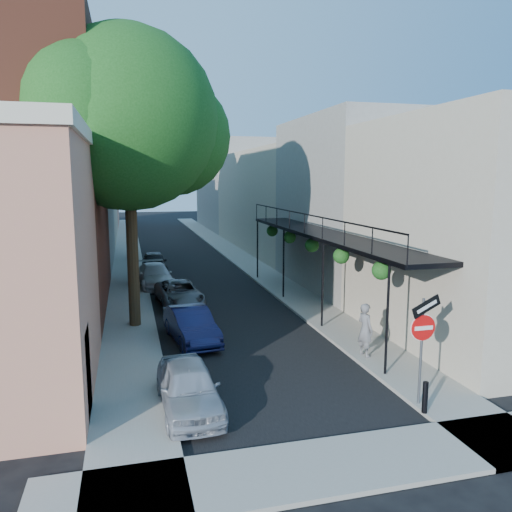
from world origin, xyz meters
TOP-DOWN VIEW (x-y plane):
  - ground at (0.00, 0.00)m, footprint 160.00×160.00m
  - road_surface at (0.00, 30.00)m, footprint 6.00×64.00m
  - sidewalk_left at (-4.00, 30.00)m, footprint 2.00×64.00m
  - sidewalk_right at (4.00, 30.00)m, footprint 2.00×64.00m
  - sidewalk_cross at (0.00, -1.00)m, footprint 12.00×2.00m
  - buildings_left at (-9.30, 28.76)m, footprint 10.10×59.10m
  - buildings_right at (8.99, 29.49)m, footprint 9.80×55.00m
  - sign_post at (3.16, 0.97)m, footprint 0.89×0.17m
  - bollard at (3.00, 0.50)m, footprint 0.14×0.14m
  - oak_near at (-3.37, 10.26)m, footprint 7.48×6.80m
  - oak_mid at (-3.42, 18.23)m, footprint 6.60×6.00m
  - oak_far at (-3.35, 27.27)m, footprint 7.70×7.00m
  - parked_car_a at (-2.60, 2.35)m, footprint 1.55×3.66m
  - parked_car_b at (-1.86, 7.73)m, footprint 1.79×3.89m
  - parked_car_c at (-1.73, 13.07)m, footprint 2.22×4.22m
  - parked_car_d at (-2.60, 17.51)m, footprint 2.04×4.34m
  - parked_car_e at (-2.42, 21.79)m, footprint 1.52×3.74m
  - pedestrian at (3.40, 4.54)m, footprint 0.56×0.72m

SIDE VIEW (x-z plane):
  - ground at x=0.00m, z-range 0.00..0.00m
  - road_surface at x=0.00m, z-range 0.00..0.01m
  - sidewalk_left at x=-4.00m, z-range 0.00..0.12m
  - sidewalk_right at x=4.00m, z-range 0.00..0.12m
  - sidewalk_cross at x=0.00m, z-range 0.00..0.12m
  - bollard at x=3.00m, z-range 0.12..0.92m
  - parked_car_c at x=-1.73m, z-range 0.00..1.13m
  - parked_car_d at x=-2.60m, z-range 0.00..1.23m
  - parked_car_a at x=-2.60m, z-range 0.00..1.23m
  - parked_car_b at x=-1.86m, z-range 0.00..1.24m
  - parked_car_e at x=-2.42m, z-range 0.00..1.27m
  - pedestrian at x=3.40m, z-range 0.12..1.88m
  - sign_post at x=3.16m, z-range 0.54..3.53m
  - buildings_right at x=8.99m, z-range -0.58..9.42m
  - buildings_left at x=-9.30m, z-range -1.06..10.94m
  - oak_mid at x=-3.42m, z-range 1.96..12.16m
  - oak_near at x=-3.37m, z-range 2.17..13.59m
  - oak_far at x=-3.35m, z-range 2.31..14.21m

